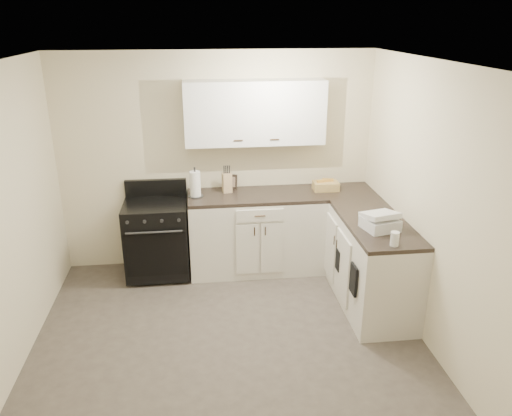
{
  "coord_description": "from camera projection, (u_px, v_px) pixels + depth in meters",
  "views": [
    {
      "loc": [
        -0.21,
        -3.81,
        2.83
      ],
      "look_at": [
        0.34,
        0.85,
        1.02
      ],
      "focal_mm": 35.0,
      "sensor_mm": 36.0,
      "label": 1
    }
  ],
  "objects": [
    {
      "name": "wall_front",
      "position": [
        251.0,
        359.0,
        2.45
      ],
      "size": [
        3.6,
        0.0,
        3.6
      ],
      "primitive_type": "plane",
      "rotation": [
        -1.57,
        0.0,
        0.0
      ],
      "color": "beige",
      "rests_on": "ground"
    },
    {
      "name": "wall_right",
      "position": [
        434.0,
        211.0,
        4.32
      ],
      "size": [
        0.0,
        3.6,
        3.6
      ],
      "primitive_type": "plane",
      "rotation": [
        1.57,
        0.0,
        -1.57
      ],
      "color": "beige",
      "rests_on": "ground"
    },
    {
      "name": "oven_mitt_near",
      "position": [
        353.0,
        280.0,
        4.66
      ],
      "size": [
        0.02,
        0.17,
        0.29
      ],
      "primitive_type": "cube",
      "color": "black",
      "rests_on": "base_cabinets_right"
    },
    {
      "name": "oven_mitt_far",
      "position": [
        338.0,
        260.0,
        5.16
      ],
      "size": [
        0.02,
        0.13,
        0.23
      ],
      "primitive_type": "cube",
      "color": "black",
      "rests_on": "base_cabinets_right"
    },
    {
      "name": "base_cabinets_back",
      "position": [
        256.0,
        233.0,
        5.85
      ],
      "size": [
        1.55,
        0.6,
        0.9
      ],
      "primitive_type": "cube",
      "color": "silver",
      "rests_on": "floor"
    },
    {
      "name": "stove",
      "position": [
        157.0,
        238.0,
        5.69
      ],
      "size": [
        0.7,
        0.6,
        0.85
      ],
      "primitive_type": "cube",
      "color": "black",
      "rests_on": "floor"
    },
    {
      "name": "countertop_grill",
      "position": [
        380.0,
        224.0,
        4.72
      ],
      "size": [
        0.36,
        0.34,
        0.11
      ],
      "primitive_type": "cube",
      "rotation": [
        0.0,
        0.0,
        0.24
      ],
      "color": "silver",
      "rests_on": "countertop_right"
    },
    {
      "name": "knife_block",
      "position": [
        227.0,
        183.0,
        5.7
      ],
      "size": [
        0.12,
        0.11,
        0.23
      ],
      "primitive_type": "cube",
      "rotation": [
        0.0,
        0.0,
        0.18
      ],
      "color": "tan",
      "rests_on": "countertop_back"
    },
    {
      "name": "base_cabinets_right",
      "position": [
        363.0,
        253.0,
        5.36
      ],
      "size": [
        0.6,
        1.9,
        0.9
      ],
      "primitive_type": "cube",
      "color": "silver",
      "rests_on": "floor"
    },
    {
      "name": "countertop_right",
      "position": [
        366.0,
        212.0,
        5.19
      ],
      "size": [
        0.6,
        1.9,
        0.04
      ],
      "primitive_type": "cube",
      "color": "black",
      "rests_on": "base_cabinets_right"
    },
    {
      "name": "ceiling",
      "position": [
        224.0,
        64.0,
        3.67
      ],
      "size": [
        3.6,
        3.6,
        0.0
      ],
      "primitive_type": "plane",
      "color": "white",
      "rests_on": "wall_back"
    },
    {
      "name": "upper_cabinets",
      "position": [
        255.0,
        113.0,
        5.49
      ],
      "size": [
        1.55,
        0.3,
        0.7
      ],
      "primitive_type": "cube",
      "color": "white",
      "rests_on": "wall_back"
    },
    {
      "name": "glass_jar",
      "position": [
        395.0,
        239.0,
        4.37
      ],
      "size": [
        0.08,
        0.08,
        0.13
      ],
      "primitive_type": "cylinder",
      "rotation": [
        0.0,
        0.0,
        0.08
      ],
      "color": "silver",
      "rests_on": "countertop_right"
    },
    {
      "name": "floor",
      "position": [
        230.0,
        347.0,
        4.57
      ],
      "size": [
        3.6,
        3.6,
        0.0
      ],
      "primitive_type": "plane",
      "color": "#473F38",
      "rests_on": "ground"
    },
    {
      "name": "wall_back",
      "position": [
        217.0,
        162.0,
        5.79
      ],
      "size": [
        3.6,
        0.0,
        3.6
      ],
      "primitive_type": "plane",
      "rotation": [
        1.57,
        0.0,
        0.0
      ],
      "color": "beige",
      "rests_on": "ground"
    },
    {
      "name": "wicker_basket",
      "position": [
        326.0,
        186.0,
        5.79
      ],
      "size": [
        0.29,
        0.2,
        0.1
      ],
      "primitive_type": "cube",
      "rotation": [
        0.0,
        0.0,
        -0.03
      ],
      "color": "tan",
      "rests_on": "countertop_right"
    },
    {
      "name": "paper_towel",
      "position": [
        195.0,
        184.0,
        5.55
      ],
      "size": [
        0.16,
        0.16,
        0.29
      ],
      "primitive_type": "cylinder",
      "rotation": [
        0.0,
        0.0,
        0.42
      ],
      "color": "white",
      "rests_on": "countertop_back"
    },
    {
      "name": "picture_frame",
      "position": [
        231.0,
        182.0,
        5.83
      ],
      "size": [
        0.14,
        0.09,
        0.17
      ],
      "primitive_type": "cube",
      "rotation": [
        -0.14,
        0.0,
        -0.36
      ],
      "color": "black",
      "rests_on": "countertop_back"
    },
    {
      "name": "countertop_back",
      "position": [
        256.0,
        196.0,
        5.68
      ],
      "size": [
        1.55,
        0.6,
        0.04
      ],
      "primitive_type": "cube",
      "color": "black",
      "rests_on": "base_cabinets_back"
    }
  ]
}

